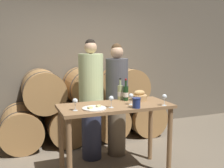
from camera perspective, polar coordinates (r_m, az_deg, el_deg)
stone_wall_back at (r=5.21m, az=-7.58°, el=7.29°), size 10.00×0.12×3.20m
barrel_stack at (r=4.78m, az=-5.74°, el=-4.91°), size 2.93×0.90×1.29m
tasting_table at (r=3.39m, az=0.76°, el=-7.12°), size 1.44×0.63×0.95m
person_left at (r=3.88m, az=-4.55°, el=-3.34°), size 0.36×0.36×1.79m
person_right at (r=4.01m, az=1.05°, el=-3.30°), size 0.34×0.34×1.73m
wine_bottle_red at (r=3.59m, az=3.00°, el=-2.00°), size 0.07×0.07×0.30m
wine_bottle_white at (r=3.64m, az=1.81°, el=-1.83°), size 0.07×0.07×0.31m
blue_crock at (r=3.18m, az=5.34°, el=-4.02°), size 0.10×0.10×0.13m
bread_basket at (r=3.63m, az=5.92°, el=-2.69°), size 0.22×0.22×0.14m
cheese_plate at (r=3.14m, az=-3.87°, el=-5.28°), size 0.29×0.29×0.04m
wine_glass_far_left at (r=3.06m, az=-8.04°, el=-3.81°), size 0.06×0.06×0.15m
wine_glass_left at (r=3.17m, az=-0.18°, el=-3.28°), size 0.06×0.06×0.15m
wine_glass_center at (r=3.34m, az=4.17°, el=-2.71°), size 0.06×0.06×0.15m
wine_glass_right at (r=3.35m, az=11.35°, el=-2.84°), size 0.06×0.06×0.15m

